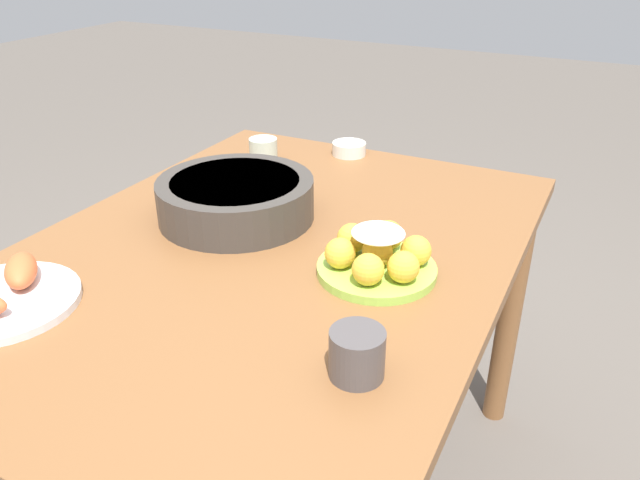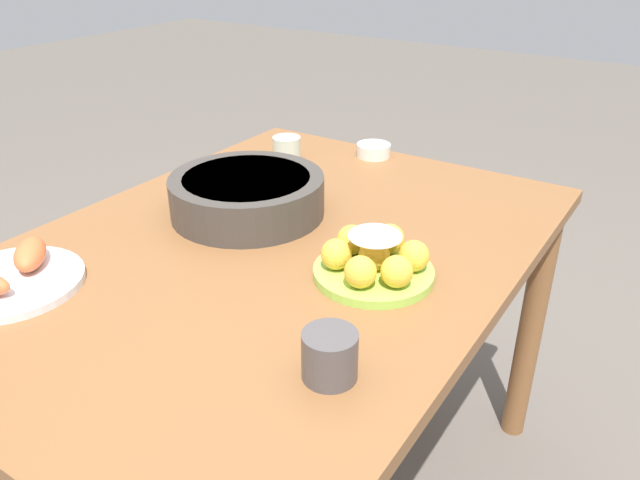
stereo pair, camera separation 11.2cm
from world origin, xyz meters
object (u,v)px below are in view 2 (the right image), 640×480
dining_table (273,288)px  serving_bowl (247,194)px  seafood_platter (10,277)px  cup_near (330,355)px  cup_far (287,148)px  sauce_bowl (373,150)px  cake_plate (375,259)px

dining_table → serving_bowl: (0.08, 0.12, 0.14)m
seafood_platter → cup_near: 0.59m
dining_table → seafood_platter: seafood_platter is taller
cup_far → cup_near: bearing=-140.4°
sauce_bowl → cup_far: size_ratio=1.23×
sauce_bowl → seafood_platter: size_ratio=0.37×
sauce_bowl → cup_near: (-0.81, -0.38, 0.02)m
cake_plate → sauce_bowl: 0.62m
dining_table → cup_far: 0.49m
dining_table → seafood_platter: size_ratio=5.04×
sauce_bowl → cup_far: cup_far is taller
cup_near → sauce_bowl: bearing=24.9°
dining_table → cup_near: bearing=-131.4°
sauce_bowl → dining_table: bearing=-172.2°
cake_plate → serving_bowl: bearing=76.5°
sauce_bowl → seafood_platter: seafood_platter is taller
sauce_bowl → cup_far: (-0.14, 0.17, 0.01)m
cup_far → dining_table: bearing=-148.0°
cup_near → cup_far: cup_near is taller
cake_plate → cup_far: cake_plate is taller
dining_table → serving_bowl: bearing=55.6°
cake_plate → seafood_platter: (-0.36, 0.50, -0.02)m
dining_table → seafood_platter: bearing=142.4°
seafood_platter → cup_far: size_ratio=3.36×
sauce_bowl → cake_plate: bearing=-151.2°
cup_near → cup_far: bearing=39.6°
cake_plate → serving_bowl: 0.36m
cup_near → cup_far: size_ratio=1.07×
cake_plate → sauce_bowl: bearing=28.8°
dining_table → sauce_bowl: bearing=7.8°
dining_table → sauce_bowl: 0.56m
cake_plate → cup_near: 0.28m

